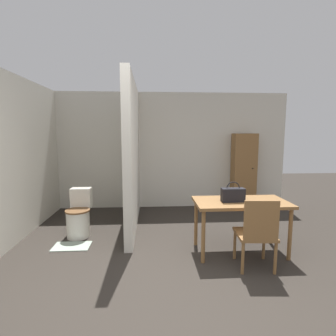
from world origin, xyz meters
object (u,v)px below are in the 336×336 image
at_px(dining_table, 241,207).
at_px(wooden_cabinet, 244,171).
at_px(handbag, 233,195).
at_px(toilet, 79,217).
at_px(wooden_chair, 257,232).

bearing_deg(dining_table, wooden_cabinet, 69.57).
bearing_deg(handbag, dining_table, 11.52).
bearing_deg(wooden_cabinet, toilet, -156.09).
relative_size(dining_table, wooden_chair, 1.41).
xyz_separation_m(dining_table, wooden_cabinet, (0.80, 2.15, 0.17)).
xyz_separation_m(toilet, handbag, (2.24, -0.77, 0.51)).
distance_m(dining_table, handbag, 0.22).
bearing_deg(wooden_chair, dining_table, 98.85).
bearing_deg(handbag, wooden_chair, -70.15).
bearing_deg(toilet, wooden_cabinet, 23.91).
height_order(dining_table, toilet, toilet).
distance_m(toilet, handbag, 2.42).
height_order(wooden_chair, handbag, handbag).
height_order(wooden_chair, wooden_cabinet, wooden_cabinet).
distance_m(wooden_chair, wooden_cabinet, 2.75).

